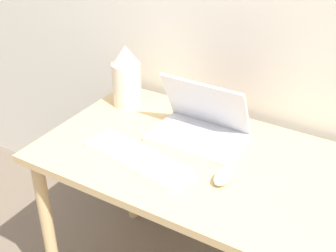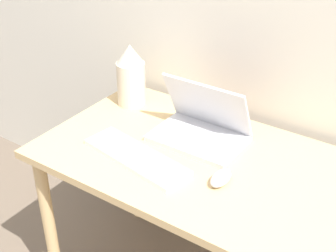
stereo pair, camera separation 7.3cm
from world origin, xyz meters
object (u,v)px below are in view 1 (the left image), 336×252
at_px(laptop, 200,126).
at_px(mouse, 224,176).
at_px(keyboard, 137,158).
at_px(vase, 126,76).

height_order(laptop, mouse, laptop).
xyz_separation_m(keyboard, vase, (-0.27, 0.33, 0.12)).
distance_m(mouse, vase, 0.66).
bearing_deg(mouse, laptop, 133.96).
bearing_deg(vase, laptop, -10.89).
distance_m(laptop, keyboard, 0.28).
bearing_deg(vase, keyboard, -50.16).
relative_size(keyboard, mouse, 4.24).
distance_m(laptop, vase, 0.40).
relative_size(laptop, vase, 1.26).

